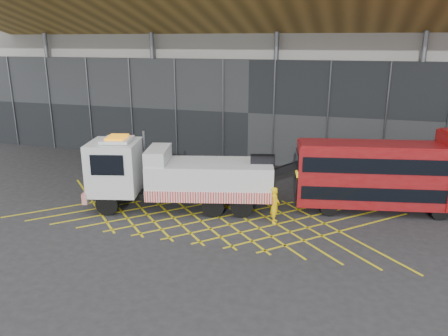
% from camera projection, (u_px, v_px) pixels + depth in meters
% --- Properties ---
extents(ground_plane, '(120.00, 120.00, 0.00)m').
position_uv_depth(ground_plane, '(166.00, 211.00, 24.93)').
color(ground_plane, '#272629').
extents(road_markings, '(21.56, 7.16, 0.01)m').
position_uv_depth(road_markings, '(206.00, 216.00, 24.26)').
color(road_markings, yellow).
rests_on(road_markings, ground_plane).
extents(construction_building, '(55.00, 23.97, 18.00)m').
position_uv_depth(construction_building, '(267.00, 45.00, 38.79)').
color(construction_building, gray).
rests_on(construction_building, ground_plane).
extents(recovery_truck, '(12.35, 5.38, 4.31)m').
position_uv_depth(recovery_truck, '(174.00, 175.00, 24.86)').
color(recovery_truck, black).
rests_on(recovery_truck, ground_plane).
extents(bus_towed, '(9.99, 4.09, 3.97)m').
position_uv_depth(bus_towed, '(385.00, 174.00, 24.30)').
color(bus_towed, maroon).
rests_on(bus_towed, ground_plane).
extents(worker, '(0.53, 0.75, 1.97)m').
position_uv_depth(worker, '(275.00, 205.00, 23.12)').
color(worker, yellow).
rests_on(worker, ground_plane).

